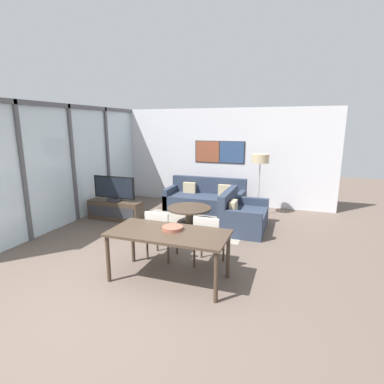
% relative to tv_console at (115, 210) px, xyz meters
% --- Properties ---
extents(ground_plane, '(24.00, 24.00, 0.00)m').
position_rel_tv_console_xyz_m(ground_plane, '(1.96, -3.19, -0.24)').
color(ground_plane, brown).
extents(wall_back, '(6.70, 0.09, 2.80)m').
position_rel_tv_console_xyz_m(wall_back, '(1.96, 2.46, 1.16)').
color(wall_back, silver).
rests_on(wall_back, ground_plane).
extents(window_wall_left, '(0.07, 5.64, 2.80)m').
position_rel_tv_console_xyz_m(window_wall_left, '(-0.89, -0.37, 1.29)').
color(window_wall_left, silver).
rests_on(window_wall_left, ground_plane).
extents(area_rug, '(2.69, 1.80, 0.01)m').
position_rel_tv_console_xyz_m(area_rug, '(1.87, 0.28, -0.24)').
color(area_rug, gray).
rests_on(area_rug, ground_plane).
extents(tv_console, '(1.38, 0.41, 0.48)m').
position_rel_tv_console_xyz_m(tv_console, '(0.00, 0.00, 0.00)').
color(tv_console, '#423326').
rests_on(tv_console, ground_plane).
extents(television, '(1.12, 0.20, 0.62)m').
position_rel_tv_console_xyz_m(television, '(0.00, 0.00, 0.55)').
color(television, '#2D2D33').
rests_on(television, tv_console).
extents(sofa_main, '(2.16, 0.93, 0.88)m').
position_rel_tv_console_xyz_m(sofa_main, '(1.87, 1.62, 0.04)').
color(sofa_main, '#2D384C').
rests_on(sofa_main, ground_plane).
extents(sofa_side, '(0.93, 1.40, 0.88)m').
position_rel_tv_console_xyz_m(sofa_side, '(3.09, 0.34, 0.04)').
color(sofa_side, '#2D384C').
rests_on(sofa_side, ground_plane).
extents(coffee_table, '(1.04, 1.04, 0.41)m').
position_rel_tv_console_xyz_m(coffee_table, '(1.87, 0.28, 0.07)').
color(coffee_table, '#423326').
rests_on(coffee_table, ground_plane).
extents(dining_table, '(1.79, 0.84, 0.77)m').
position_rel_tv_console_xyz_m(dining_table, '(2.47, -2.31, 0.45)').
color(dining_table, '#423326').
rests_on(dining_table, ground_plane).
extents(dining_chair_left, '(0.46, 0.46, 0.88)m').
position_rel_tv_console_xyz_m(dining_chair_left, '(2.04, -1.68, 0.27)').
color(dining_chair_left, beige).
rests_on(dining_chair_left, ground_plane).
extents(dining_chair_centre, '(0.46, 0.46, 0.88)m').
position_rel_tv_console_xyz_m(dining_chair_centre, '(2.91, -1.68, 0.27)').
color(dining_chair_centre, beige).
rests_on(dining_chair_centre, ground_plane).
extents(fruit_bowl, '(0.32, 0.32, 0.05)m').
position_rel_tv_console_xyz_m(fruit_bowl, '(2.49, -2.20, 0.56)').
color(fruit_bowl, '#995642').
rests_on(fruit_bowl, dining_table).
extents(floor_lamp, '(0.44, 0.44, 1.61)m').
position_rel_tv_console_xyz_m(floor_lamp, '(3.33, 1.52, 1.18)').
color(floor_lamp, '#2D2D33').
rests_on(floor_lamp, ground_plane).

